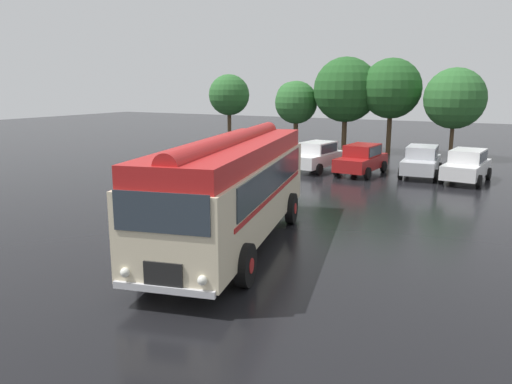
{
  "coord_description": "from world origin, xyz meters",
  "views": [
    {
      "loc": [
        7.82,
        -12.66,
        4.87
      ],
      "look_at": [
        0.04,
        1.6,
        1.4
      ],
      "focal_mm": 35.0,
      "sensor_mm": 36.0,
      "label": 1
    }
  ],
  "objects": [
    {
      "name": "tree_centre",
      "position": [
        -4.25,
        23.21,
        4.59
      ],
      "size": [
        4.74,
        4.74,
        6.95
      ],
      "color": "#4C3823",
      "rests_on": "ground"
    },
    {
      "name": "car_near_left",
      "position": [
        -2.92,
        14.45,
        0.85
      ],
      "size": [
        2.31,
        4.36,
        1.66
      ],
      "color": "silver",
      "rests_on": "ground"
    },
    {
      "name": "tree_left_of_centre",
      "position": [
        -8.25,
        23.07,
        3.7
      ],
      "size": [
        3.28,
        3.28,
        5.25
      ],
      "color": "#4C3823",
      "rests_on": "ground"
    },
    {
      "name": "tree_right_of_centre",
      "position": [
        -0.99,
        23.49,
        4.66
      ],
      "size": [
        4.24,
        4.24,
        6.8
      ],
      "color": "#4C3823",
      "rests_on": "ground"
    },
    {
      "name": "tree_far_left",
      "position": [
        -13.83,
        22.48,
        4.19
      ],
      "size": [
        3.3,
        3.3,
        5.79
      ],
      "color": "#4C3823",
      "rests_on": "ground"
    },
    {
      "name": "vintage_bus",
      "position": [
        0.04,
        0.09,
        1.89
      ],
      "size": [
        4.83,
        10.38,
        3.49
      ],
      "color": "beige",
      "rests_on": "ground"
    },
    {
      "name": "tree_far_right",
      "position": [
        3.46,
        22.96,
        4.03
      ],
      "size": [
        4.01,
        4.01,
        6.06
      ],
      "color": "#4C3823",
      "rests_on": "ground"
    },
    {
      "name": "car_far_right",
      "position": [
        5.2,
        14.82,
        0.85
      ],
      "size": [
        2.25,
        4.34,
        1.66
      ],
      "color": "silver",
      "rests_on": "ground"
    },
    {
      "name": "car_mid_right",
      "position": [
        2.84,
        15.32,
        0.85
      ],
      "size": [
        2.21,
        4.32,
        1.66
      ],
      "color": "#B7BABF",
      "rests_on": "ground"
    },
    {
      "name": "ground_plane",
      "position": [
        0.0,
        0.0,
        0.0
      ],
      "size": [
        120.0,
        120.0,
        0.0
      ],
      "primitive_type": "plane",
      "color": "black"
    },
    {
      "name": "car_mid_left",
      "position": [
        -0.24,
        14.45,
        0.85
      ],
      "size": [
        2.17,
        4.3,
        1.66
      ],
      "color": "maroon",
      "rests_on": "ground"
    }
  ]
}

